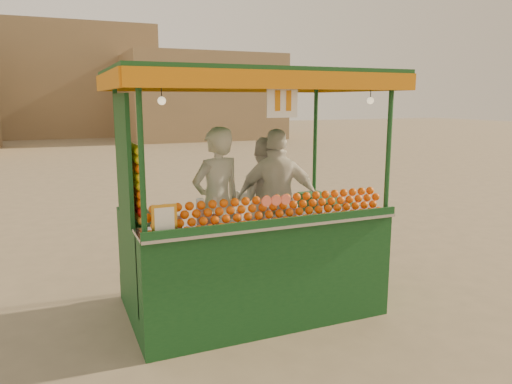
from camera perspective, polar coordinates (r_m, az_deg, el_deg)
name	(u,v)px	position (r m, az deg, el deg)	size (l,w,h in m)	color
ground	(222,302)	(5.85, -4.00, -12.75)	(90.00, 90.00, 0.00)	#685D4A
building_right	(202,97)	(30.36, -6.40, 11.03)	(9.00, 6.00, 5.00)	#866D4C
building_center	(41,82)	(35.10, -23.95, 11.79)	(14.00, 7.00, 7.00)	#866D4C
juice_cart	(247,237)	(5.31, -1.10, -5.33)	(2.90, 1.88, 2.63)	#113E19
vendor_left	(217,204)	(5.52, -4.59, -1.37)	(0.72, 0.58, 1.74)	silver
vendor_middle	(264,201)	(5.99, 0.95, -1.11)	(0.97, 0.91, 1.58)	beige
vendor_right	(278,200)	(5.78, 2.56, -0.99)	(1.08, 0.74, 1.70)	silver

